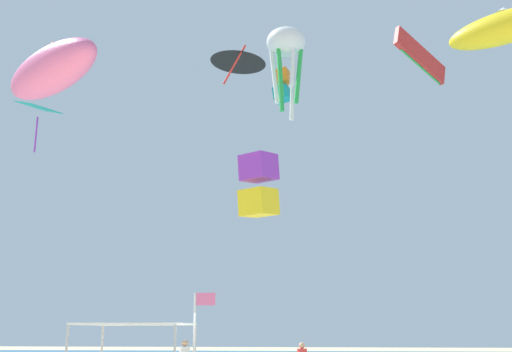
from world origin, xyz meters
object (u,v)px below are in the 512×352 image
object	(u,v)px
banner_flag	(197,336)
kite_inflatable_yellow	(505,27)
kite_box_purple	(259,185)
kite_delta_black	(238,58)
kite_octopus_white	(286,47)
kite_inflatable_pink	(51,70)
kite_diamond_teal	(38,110)
canopy_tent	(136,327)
kite_box_orange	(282,86)
kite_parafoil_red	(420,57)

from	to	relation	value
banner_flag	kite_inflatable_yellow	bearing A→B (deg)	43.64
kite_box_purple	kite_delta_black	size ratio (longest dim) A/B	0.82
kite_octopus_white	kite_delta_black	xyz separation A→B (m)	(-2.72, -5.74, -3.51)
kite_delta_black	kite_inflatable_pink	world-z (taller)	kite_delta_black
kite_diamond_teal	kite_inflatable_pink	bearing A→B (deg)	-117.49
kite_box_purple	kite_inflatable_pink	distance (m)	10.15
kite_box_purple	kite_inflatable_pink	bearing A→B (deg)	-123.42
kite_inflatable_yellow	kite_box_purple	size ratio (longest dim) A/B	2.19
canopy_tent	kite_box_orange	bearing A→B (deg)	83.25
canopy_tent	kite_box_orange	xyz separation A→B (m)	(3.15, 26.66, 18.89)
banner_flag	kite_delta_black	world-z (taller)	kite_delta_black
kite_octopus_white	kite_inflatable_pink	xyz separation A→B (m)	(-9.18, -17.09, -9.18)
kite_box_purple	kite_parafoil_red	distance (m)	23.28
kite_inflatable_yellow	kite_diamond_teal	xyz separation A→B (m)	(-24.71, -2.17, -4.67)
banner_flag	kite_diamond_teal	xyz separation A→B (m)	(-10.82, 11.08, 11.28)
kite_box_purple	kite_octopus_white	size ratio (longest dim) A/B	0.44
canopy_tent	banner_flag	world-z (taller)	banner_flag
kite_inflatable_yellow	kite_parafoil_red	distance (m)	12.38
kite_parafoil_red	kite_box_orange	size ratio (longest dim) A/B	1.64
banner_flag	kite_octopus_white	distance (m)	29.92
kite_delta_black	kite_diamond_teal	size ratio (longest dim) A/B	1.30
kite_inflatable_yellow	kite_octopus_white	distance (m)	15.67
kite_box_purple	kite_parafoil_red	world-z (taller)	kite_parafoil_red
kite_inflatable_yellow	kite_parafoil_red	world-z (taller)	kite_parafoil_red
kite_box_orange	kite_inflatable_yellow	bearing A→B (deg)	57.30
kite_box_purple	kite_inflatable_pink	xyz separation A→B (m)	(-8.39, -3.81, 4.24)
kite_octopus_white	banner_flag	bearing A→B (deg)	-36.43
kite_box_purple	kite_parafoil_red	xyz separation A→B (m)	(10.69, 15.77, 13.38)
kite_parafoil_red	kite_inflatable_pink	distance (m)	28.83
kite_inflatable_yellow	canopy_tent	bearing A→B (deg)	-108.91
banner_flag	kite_box_purple	size ratio (longest dim) A/B	1.04
kite_octopus_white	kite_box_orange	distance (m)	5.34
canopy_tent	kite_box_purple	xyz separation A→B (m)	(2.94, 8.12, 6.24)
canopy_tent	kite_inflatable_pink	size ratio (longest dim) A/B	0.48
kite_delta_black	kite_diamond_teal	distance (m)	12.34
kite_box_orange	kite_box_purple	bearing A→B (deg)	14.90
kite_delta_black	kite_inflatable_pink	distance (m)	14.25
canopy_tent	banner_flag	xyz separation A→B (m)	(2.01, -0.89, -0.24)
kite_box_purple	kite_delta_black	distance (m)	12.60
kite_inflatable_yellow	kite_delta_black	bearing A→B (deg)	-159.26
kite_box_orange	kite_octopus_white	bearing A→B (deg)	21.80
kite_parafoil_red	kite_box_purple	bearing A→B (deg)	-166.17
kite_box_purple	kite_diamond_teal	xyz separation A→B (m)	(-11.75, 2.07, 4.80)
canopy_tent	kite_inflatable_yellow	xyz separation A→B (m)	(15.90, 12.36, 15.72)
kite_diamond_teal	kite_parafoil_red	world-z (taller)	kite_parafoil_red
canopy_tent	kite_diamond_teal	xyz separation A→B (m)	(-8.81, 10.19, 11.04)
kite_inflatable_yellow	kite_box_orange	bearing A→B (deg)	164.96
kite_delta_black	kite_inflatable_pink	xyz separation A→B (m)	(-6.47, -11.36, -5.67)
kite_box_orange	kite_delta_black	bearing A→B (deg)	4.54
canopy_tent	kite_delta_black	world-z (taller)	kite_delta_black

